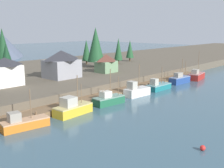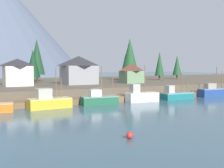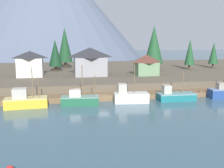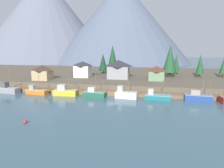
# 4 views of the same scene
# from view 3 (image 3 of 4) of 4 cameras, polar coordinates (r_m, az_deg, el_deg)

# --- Properties ---
(ground_plane) EXTENTS (400.00, 400.00, 1.00)m
(ground_plane) POSITION_cam_3_polar(r_m,az_deg,el_deg) (69.58, -4.44, -0.40)
(ground_plane) COLOR #3D5B6B
(dock) EXTENTS (80.00, 4.00, 1.60)m
(dock) POSITION_cam_3_polar(r_m,az_deg,el_deg) (51.87, -2.17, -2.74)
(dock) COLOR brown
(dock) RESTS_ON ground_plane
(shoreline_bank) EXTENTS (400.00, 56.00, 2.50)m
(shoreline_bank) POSITION_cam_3_polar(r_m,az_deg,el_deg) (81.12, -5.43, 2.27)
(shoreline_bank) COLOR brown
(shoreline_bank) RESTS_ON ground_plane
(mountain_central_peak) EXTENTS (122.45, 122.45, 71.45)m
(mountain_central_peak) POSITION_cam_3_polar(r_m,az_deg,el_deg) (183.80, -13.92, 16.94)
(mountain_central_peak) COLOR slate
(mountain_central_peak) RESTS_ON ground_plane
(fishing_boat_yellow) EXTENTS (7.24, 3.22, 6.91)m
(fishing_boat_yellow) POSITION_cam_3_polar(r_m,az_deg,el_deg) (47.89, -18.22, -3.42)
(fishing_boat_yellow) COLOR gold
(fishing_boat_yellow) RESTS_ON ground_plane
(fishing_boat_green) EXTENTS (6.85, 3.26, 7.10)m
(fishing_boat_green) POSITION_cam_3_polar(r_m,az_deg,el_deg) (47.63, -7.03, -3.30)
(fishing_boat_green) COLOR #1E5B3D
(fishing_boat_green) RESTS_ON ground_plane
(fishing_boat_white) EXTENTS (6.50, 3.18, 7.21)m
(fishing_boat_white) POSITION_cam_3_polar(r_m,az_deg,el_deg) (49.13, 3.89, -2.64)
(fishing_boat_white) COLOR silver
(fishing_boat_white) RESTS_ON ground_plane
(fishing_boat_teal) EXTENTS (7.17, 3.08, 5.61)m
(fishing_boat_teal) POSITION_cam_3_polar(r_m,az_deg,el_deg) (52.18, 13.41, -2.48)
(fishing_boat_teal) COLOR #196B70
(fishing_boat_teal) RESTS_ON ground_plane
(house_white) EXTENTS (6.30, 6.09, 6.23)m
(house_white) POSITION_cam_3_polar(r_m,az_deg,el_deg) (68.37, -17.19, 4.24)
(house_white) COLOR silver
(house_white) RESTS_ON shoreline_bank
(house_grey) EXTENTS (8.21, 7.29, 7.03)m
(house_grey) POSITION_cam_3_polar(r_m,az_deg,el_deg) (67.29, -4.77, 4.91)
(house_grey) COLOR gray
(house_grey) RESTS_ON shoreline_bank
(house_green) EXTENTS (5.76, 4.62, 5.24)m
(house_green) POSITION_cam_3_polar(r_m,az_deg,el_deg) (68.04, 7.42, 4.15)
(house_green) COLOR #6B8E66
(house_green) RESTS_ON shoreline_bank
(conifer_near_left) EXTENTS (3.89, 3.89, 8.92)m
(conifer_near_left) POSITION_cam_3_polar(r_m,az_deg,el_deg) (78.44, -12.12, 6.54)
(conifer_near_left) COLOR #4C3823
(conifer_near_left) RESTS_ON shoreline_bank
(conifer_near_right) EXTENTS (2.99, 2.99, 9.21)m
(conifer_near_right) POSITION_cam_3_polar(r_m,az_deg,el_deg) (83.80, 16.41, 6.65)
(conifer_near_right) COLOR #4C3823
(conifer_near_right) RESTS_ON shoreline_bank
(conifer_mid_left) EXTENTS (5.51, 5.51, 12.94)m
(conifer_mid_left) POSITION_cam_3_polar(r_m,az_deg,el_deg) (78.79, 9.00, 8.31)
(conifer_mid_left) COLOR #4C3823
(conifer_mid_left) RESTS_ON shoreline_bank
(conifer_mid_right) EXTENTS (4.67, 4.67, 12.64)m
(conifer_mid_right) POSITION_cam_3_polar(r_m,az_deg,el_deg) (85.96, -10.12, 8.29)
(conifer_mid_right) COLOR #4C3823
(conifer_mid_right) RESTS_ON shoreline_bank
(conifer_back_left) EXTENTS (3.00, 3.00, 8.18)m
(conifer_back_left) POSITION_cam_3_polar(r_m,az_deg,el_deg) (90.27, 21.02, 6.25)
(conifer_back_left) COLOR #4C3823
(conifer_back_left) RESTS_ON shoreline_bank
(conifer_back_right) EXTENTS (3.21, 3.21, 8.68)m
(conifer_back_right) POSITION_cam_3_polar(r_m,az_deg,el_deg) (87.63, 9.21, 6.83)
(conifer_back_right) COLOR #4C3823
(conifer_back_right) RESTS_ON shoreline_bank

